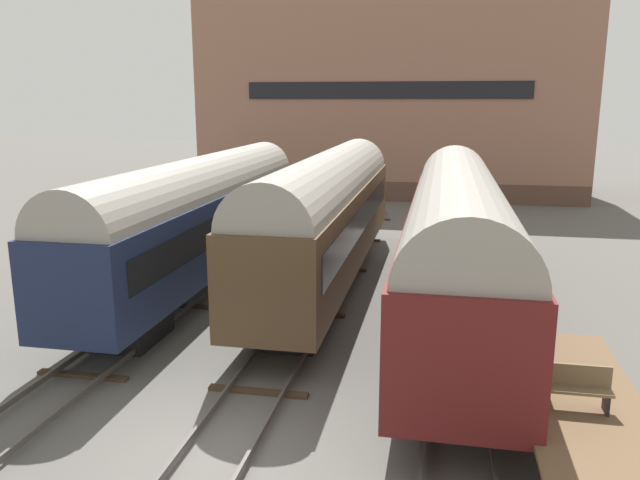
{
  "coord_description": "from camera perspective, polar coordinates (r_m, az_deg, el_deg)",
  "views": [
    {
      "loc": [
        4.37,
        -11.02,
        7.29
      ],
      "look_at": [
        0.0,
        11.16,
        2.2
      ],
      "focal_mm": 35.0,
      "sensor_mm": 36.0,
      "label": 1
    }
  ],
  "objects": [
    {
      "name": "ground_plane",
      "position": [
        13.92,
        -9.45,
        -19.08
      ],
      "size": [
        200.0,
        200.0,
        0.0
      ],
      "primitive_type": "plane",
      "color": "#56544F"
    },
    {
      "name": "track_left",
      "position": [
        16.08,
        -26.68,
        -15.15
      ],
      "size": [
        2.6,
        60.0,
        0.26
      ],
      "color": "#4C4742",
      "rests_on": "ground"
    },
    {
      "name": "track_middle",
      "position": [
        13.84,
        -9.47,
        -18.58
      ],
      "size": [
        2.6,
        60.0,
        0.26
      ],
      "color": "#4C4742",
      "rests_on": "ground"
    },
    {
      "name": "track_right",
      "position": [
        13.14,
        12.45,
        -20.57
      ],
      "size": [
        2.6,
        60.0,
        0.26
      ],
      "color": "#4C4742",
      "rests_on": "ground"
    },
    {
      "name": "train_car_maroon",
      "position": [
        20.46,
        12.39,
        0.3
      ],
      "size": [
        3.1,
        18.38,
        5.3
      ],
      "color": "black",
      "rests_on": "ground"
    },
    {
      "name": "train_car_brown",
      "position": [
        24.52,
        0.71,
        2.72
      ],
      "size": [
        2.88,
        18.53,
        5.31
      ],
      "color": "black",
      "rests_on": "ground"
    },
    {
      "name": "train_car_navy",
      "position": [
        24.98,
        -10.84,
        2.45
      ],
      "size": [
        2.84,
        18.64,
        5.14
      ],
      "color": "black",
      "rests_on": "ground"
    },
    {
      "name": "bench",
      "position": [
        13.96,
        22.31,
        -12.22
      ],
      "size": [
        1.4,
        0.4,
        0.91
      ],
      "color": "brown",
      "rests_on": "station_platform"
    },
    {
      "name": "warehouse_building",
      "position": [
        51.5,
        6.61,
        12.55
      ],
      "size": [
        28.82,
        11.74,
        14.48
      ],
      "color": "brown",
      "rests_on": "ground"
    }
  ]
}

